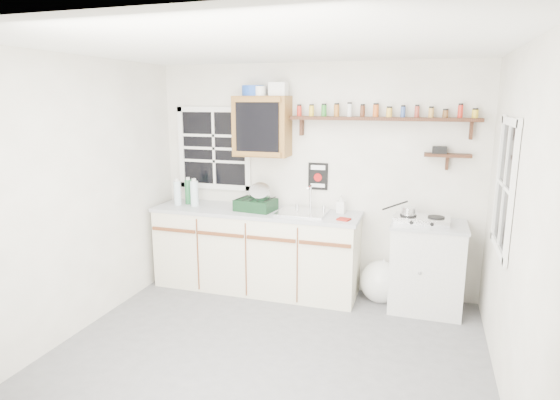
{
  "coord_description": "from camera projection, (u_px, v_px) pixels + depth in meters",
  "views": [
    {
      "loc": [
        1.19,
        -3.4,
        2.12
      ],
      "look_at": [
        -0.06,
        0.55,
        1.22
      ],
      "focal_mm": 30.0,
      "sensor_mm": 36.0,
      "label": 1
    }
  ],
  "objects": [
    {
      "name": "warning_sign",
      "position": [
        318.0,
        176.0,
        5.16
      ],
      "size": [
        0.22,
        0.02,
        0.3
      ],
      "color": "black",
      "rests_on": "wall_back"
    },
    {
      "name": "upper_cabinet_clutter",
      "position": [
        262.0,
        90.0,
        5.0
      ],
      "size": [
        0.5,
        0.24,
        0.14
      ],
      "color": "#183F9E",
      "rests_on": "upper_cabinet"
    },
    {
      "name": "sink",
      "position": [
        303.0,
        212.0,
        5.0
      ],
      "size": [
        0.52,
        0.44,
        0.29
      ],
      "color": "silver",
      "rests_on": "main_cabinet"
    },
    {
      "name": "right_cabinet",
      "position": [
        426.0,
        266.0,
        4.74
      ],
      "size": [
        0.73,
        0.57,
        0.91
      ],
      "color": "#BABAB3",
      "rests_on": "floor"
    },
    {
      "name": "secondary_shelf",
      "position": [
        445.0,
        154.0,
        4.65
      ],
      "size": [
        0.45,
        0.16,
        0.24
      ],
      "color": "black",
      "rests_on": "wall_back"
    },
    {
      "name": "upper_cabinet",
      "position": [
        262.0,
        126.0,
        5.09
      ],
      "size": [
        0.6,
        0.32,
        0.65
      ],
      "color": "brown",
      "rests_on": "wall_back"
    },
    {
      "name": "main_cabinet",
      "position": [
        256.0,
        249.0,
        5.25
      ],
      "size": [
        2.31,
        0.63,
        0.92
      ],
      "color": "beige",
      "rests_on": "floor"
    },
    {
      "name": "soap_bottle",
      "position": [
        341.0,
        204.0,
        5.0
      ],
      "size": [
        0.09,
        0.1,
        0.19
      ],
      "primitive_type": "imported",
      "rotation": [
        0.0,
        0.0,
        -0.1
      ],
      "color": "silver",
      "rests_on": "main_cabinet"
    },
    {
      "name": "window_back",
      "position": [
        214.0,
        148.0,
        5.47
      ],
      "size": [
        0.93,
        0.03,
        0.98
      ],
      "color": "black",
      "rests_on": "wall_back"
    },
    {
      "name": "rag",
      "position": [
        344.0,
        219.0,
        4.72
      ],
      "size": [
        0.14,
        0.13,
        0.02
      ],
      "primitive_type": "cube",
      "rotation": [
        0.0,
        0.0,
        -0.25
      ],
      "color": "maroon",
      "rests_on": "main_cabinet"
    },
    {
      "name": "dish_rack",
      "position": [
        257.0,
        201.0,
        5.11
      ],
      "size": [
        0.45,
        0.36,
        0.31
      ],
      "rotation": [
        0.0,
        0.0,
        -0.13
      ],
      "color": "black",
      "rests_on": "main_cabinet"
    },
    {
      "name": "hotplate",
      "position": [
        422.0,
        220.0,
        4.64
      ],
      "size": [
        0.55,
        0.31,
        0.08
      ],
      "rotation": [
        0.0,
        0.0,
        -0.05
      ],
      "color": "silver",
      "rests_on": "right_cabinet"
    },
    {
      "name": "trash_bag",
      "position": [
        381.0,
        281.0,
        4.99
      ],
      "size": [
        0.43,
        0.39,
        0.49
      ],
      "color": "silver",
      "rests_on": "floor"
    },
    {
      "name": "saucepan",
      "position": [
        408.0,
        211.0,
        4.66
      ],
      "size": [
        0.34,
        0.2,
        0.15
      ],
      "rotation": [
        0.0,
        0.0,
        -0.38
      ],
      "color": "silver",
      "rests_on": "hotplate"
    },
    {
      "name": "spice_shelf",
      "position": [
        381.0,
        117.0,
        4.76
      ],
      "size": [
        1.91,
        0.18,
        0.35
      ],
      "color": "black",
      "rests_on": "wall_back"
    },
    {
      "name": "water_bottles",
      "position": [
        187.0,
        192.0,
        5.37
      ],
      "size": [
        0.29,
        0.18,
        0.32
      ],
      "color": "silver",
      "rests_on": "main_cabinet"
    },
    {
      "name": "window_right",
      "position": [
        505.0,
        186.0,
        3.65
      ],
      "size": [
        0.03,
        0.78,
        1.08
      ],
      "color": "black",
      "rests_on": "wall_back"
    },
    {
      "name": "room",
      "position": [
        267.0,
        211.0,
        3.7
      ],
      "size": [
        3.64,
        3.24,
        2.54
      ],
      "color": "#545457",
      "rests_on": "ground"
    }
  ]
}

